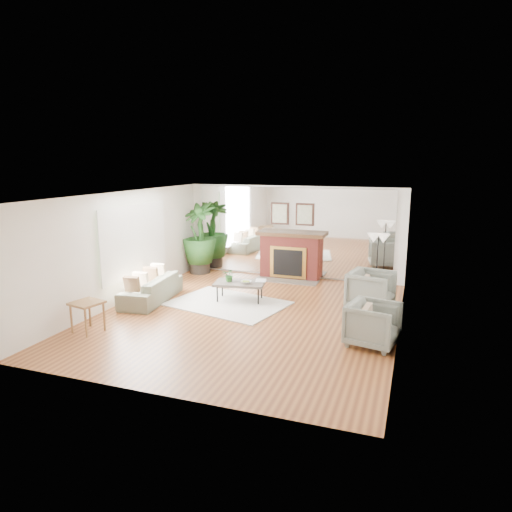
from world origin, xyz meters
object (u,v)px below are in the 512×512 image
at_px(coffee_table, 240,284).
at_px(armchair_back, 371,290).
at_px(floor_lamp, 378,243).
at_px(sofa, 151,289).
at_px(armchair_front, 373,324).
at_px(side_table, 87,307).
at_px(potted_ficus, 199,236).
at_px(fireplace, 290,255).

height_order(coffee_table, armchair_back, armchair_back).
bearing_deg(floor_lamp, sofa, -157.52).
bearing_deg(armchair_front, side_table, 114.41).
distance_m(coffee_table, armchair_front, 3.51).
bearing_deg(sofa, floor_lamp, 106.40).
xyz_separation_m(coffee_table, potted_ficus, (-2.08, 2.14, 0.66)).
relative_size(armchair_back, floor_lamp, 0.61).
relative_size(coffee_table, potted_ficus, 0.61).
relative_size(armchair_front, side_table, 1.38).
bearing_deg(floor_lamp, potted_ficus, 171.04).
xyz_separation_m(coffee_table, armchair_front, (3.12, -1.60, -0.03)).
bearing_deg(sofa, armchair_front, 73.18).
bearing_deg(potted_ficus, coffee_table, -45.88).
bearing_deg(fireplace, coffee_table, -102.29).
relative_size(sofa, potted_ficus, 0.95).
distance_m(armchair_back, floor_lamp, 1.25).
xyz_separation_m(armchair_front, floor_lamp, (-0.22, 2.96, 0.91)).
bearing_deg(armchair_front, potted_ficus, 66.14).
height_order(coffee_table, sofa, sofa).
distance_m(coffee_table, floor_lamp, 3.32).
xyz_separation_m(coffee_table, sofa, (-1.93, -0.64, -0.13)).
bearing_deg(fireplace, sofa, -128.86).
xyz_separation_m(armchair_back, armchair_front, (0.24, -2.06, -0.03)).
relative_size(sofa, floor_lamp, 1.27).
height_order(fireplace, coffee_table, fireplace).
xyz_separation_m(fireplace, armchair_back, (2.36, -1.93, -0.24)).
height_order(fireplace, sofa, fireplace).
relative_size(fireplace, armchair_back, 2.23).
relative_size(coffee_table, side_table, 2.00).
distance_m(fireplace, sofa, 3.92).
bearing_deg(armchair_back, coffee_table, 109.38).
bearing_deg(sofa, fireplace, 135.05).
relative_size(fireplace, armchair_front, 2.43).
bearing_deg(sofa, side_table, -7.61).
bearing_deg(armchair_front, fireplace, 44.93).
distance_m(armchair_back, armchair_front, 2.08).
xyz_separation_m(coffee_table, armchair_back, (2.88, 0.46, 0.01)).
xyz_separation_m(fireplace, potted_ficus, (-2.60, -0.25, 0.42)).
distance_m(sofa, armchair_front, 5.14).
distance_m(fireplace, side_table, 5.71).
bearing_deg(armchair_front, coffee_table, 74.74).
relative_size(sofa, side_table, 3.15).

